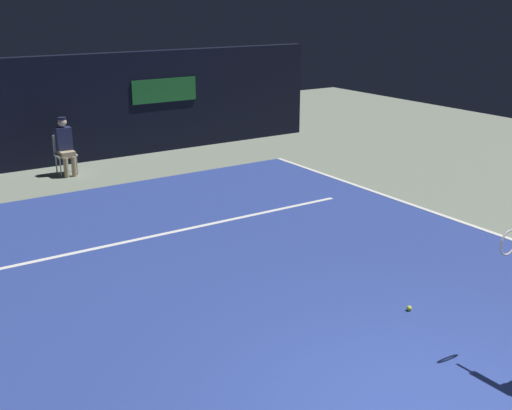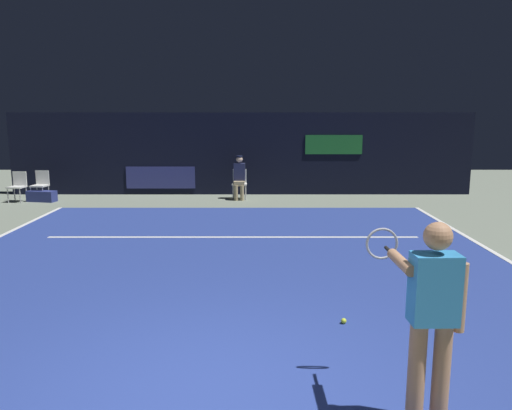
# 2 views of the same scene
# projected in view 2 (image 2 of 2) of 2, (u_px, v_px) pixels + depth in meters

# --- Properties ---
(ground_plane) EXTENTS (29.54, 29.54, 0.00)m
(ground_plane) POSITION_uv_depth(u_px,v_px,m) (226.00, 263.00, 8.55)
(ground_plane) COLOR gray
(court_surface) EXTENTS (9.90, 10.27, 0.01)m
(court_surface) POSITION_uv_depth(u_px,v_px,m) (226.00, 263.00, 8.55)
(court_surface) COLOR navy
(court_surface) RESTS_ON ground
(line_sideline_left) EXTENTS (0.10, 10.27, 0.01)m
(line_sideline_left) POSITION_uv_depth(u_px,v_px,m) (509.00, 262.00, 8.56)
(line_sideline_left) COLOR white
(line_sideline_left) RESTS_ON court_surface
(line_service) EXTENTS (7.72, 0.10, 0.01)m
(line_service) POSITION_uv_depth(u_px,v_px,m) (231.00, 237.00, 10.31)
(line_service) COLOR white
(line_service) RESTS_ON court_surface
(back_wall) EXTENTS (14.72, 0.33, 2.60)m
(back_wall) POSITION_uv_depth(u_px,v_px,m) (239.00, 154.00, 15.85)
(back_wall) COLOR black
(back_wall) RESTS_ON ground
(tennis_player) EXTENTS (0.63, 0.92, 1.73)m
(tennis_player) POSITION_uv_depth(u_px,v_px,m) (429.00, 313.00, 3.91)
(tennis_player) COLOR tan
(tennis_player) RESTS_ON ground
(line_judge_on_chair) EXTENTS (0.45, 0.53, 1.32)m
(line_judge_on_chair) POSITION_uv_depth(u_px,v_px,m) (237.00, 177.00, 14.92)
(line_judge_on_chair) COLOR white
(line_judge_on_chair) RESTS_ON ground
(courtside_chair_near) EXTENTS (0.48, 0.46, 0.88)m
(courtside_chair_near) POSITION_uv_depth(u_px,v_px,m) (38.00, 184.00, 14.81)
(courtside_chair_near) COLOR white
(courtside_chair_near) RESTS_ON ground
(courtside_chair_far) EXTENTS (0.48, 0.45, 0.88)m
(courtside_chair_far) POSITION_uv_depth(u_px,v_px,m) (16.00, 185.00, 14.53)
(courtside_chair_far) COLOR white
(courtside_chair_far) RESTS_ON ground
(tennis_ball) EXTENTS (0.07, 0.07, 0.07)m
(tennis_ball) POSITION_uv_depth(u_px,v_px,m) (342.00, 321.00, 6.05)
(tennis_ball) COLOR #CCE033
(tennis_ball) RESTS_ON court_surface
(equipment_bag) EXTENTS (0.89, 0.48, 0.32)m
(equipment_bag) POSITION_uv_depth(u_px,v_px,m) (39.00, 196.00, 14.59)
(equipment_bag) COLOR navy
(equipment_bag) RESTS_ON ground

